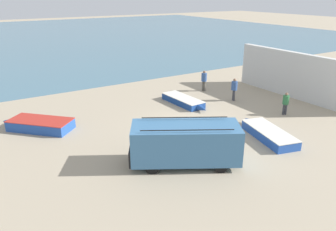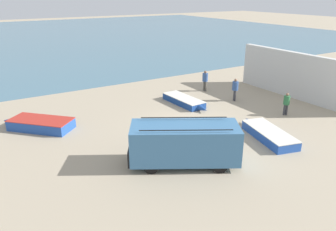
# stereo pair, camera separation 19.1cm
# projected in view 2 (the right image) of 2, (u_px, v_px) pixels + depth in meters

# --- Properties ---
(ground_plane) EXTENTS (200.00, 200.00, 0.00)m
(ground_plane) POSITION_uv_depth(u_px,v_px,m) (189.00, 128.00, 20.96)
(ground_plane) COLOR tan
(sea_water) EXTENTS (120.00, 80.00, 0.01)m
(sea_water) POSITION_uv_depth(u_px,v_px,m) (33.00, 37.00, 62.44)
(sea_water) COLOR #477084
(sea_water) RESTS_ON ground_plane
(harbor_wall) EXTENTS (0.50, 10.87, 3.65)m
(harbor_wall) POSITION_uv_depth(u_px,v_px,m) (294.00, 75.00, 26.50)
(harbor_wall) COLOR silver
(harbor_wall) RESTS_ON ground_plane
(parked_van) EXTENTS (5.68, 4.48, 2.21)m
(parked_van) POSITION_uv_depth(u_px,v_px,m) (184.00, 143.00, 16.17)
(parked_van) COLOR teal
(parked_van) RESTS_ON ground_plane
(fishing_rowboat_0) EXTENTS (1.55, 4.72, 0.51)m
(fishing_rowboat_0) POSITION_uv_depth(u_px,v_px,m) (185.00, 101.00, 25.24)
(fishing_rowboat_0) COLOR navy
(fishing_rowboat_0) RESTS_ON ground_plane
(fishing_rowboat_1) EXTENTS (4.14, 4.19, 0.66)m
(fishing_rowboat_1) POSITION_uv_depth(u_px,v_px,m) (39.00, 124.00, 20.66)
(fishing_rowboat_1) COLOR #234CA3
(fishing_rowboat_1) RESTS_ON ground_plane
(fishing_rowboat_2) EXTENTS (2.42, 4.84, 0.55)m
(fishing_rowboat_2) POSITION_uv_depth(u_px,v_px,m) (268.00, 134.00, 19.38)
(fishing_rowboat_2) COLOR #234CA3
(fishing_rowboat_2) RESTS_ON ground_plane
(fisherman_0) EXTENTS (0.47, 0.47, 1.80)m
(fisherman_0) POSITION_uv_depth(u_px,v_px,m) (235.00, 88.00, 25.75)
(fisherman_0) COLOR #38383D
(fisherman_0) RESTS_ON ground_plane
(fisherman_1) EXTENTS (0.42, 0.42, 1.62)m
(fisherman_1) POSITION_uv_depth(u_px,v_px,m) (287.00, 102.00, 22.77)
(fisherman_1) COLOR #38383D
(fisherman_1) RESTS_ON ground_plane
(fisherman_2) EXTENTS (0.47, 0.47, 1.80)m
(fisherman_2) POSITION_uv_depth(u_px,v_px,m) (205.00, 79.00, 28.32)
(fisherman_2) COLOR #5B564C
(fisherman_2) RESTS_ON ground_plane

